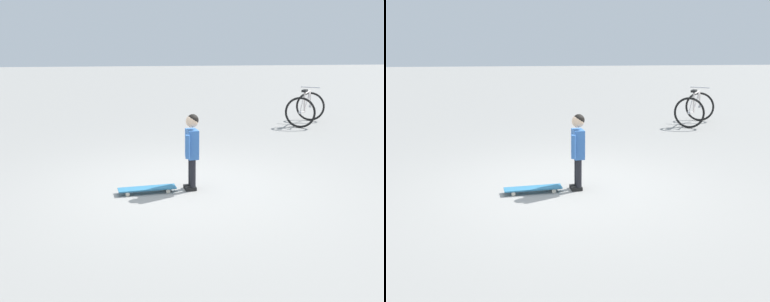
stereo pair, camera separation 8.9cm
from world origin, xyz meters
TOP-DOWN VIEW (x-y plane):
  - ground_plane at (0.00, 0.00)m, footprint 50.00×50.00m
  - child_person at (0.09, 0.08)m, footprint 0.39×0.21m
  - skateboard at (0.19, -0.54)m, footprint 0.30×0.80m
  - bicycle_near at (-4.46, 3.25)m, footprint 1.28×1.17m

SIDE VIEW (x-z plane):
  - ground_plane at x=0.00m, z-range 0.00..0.00m
  - skateboard at x=0.19m, z-range 0.02..0.10m
  - bicycle_near at x=-4.46m, z-range -0.04..0.80m
  - child_person at x=0.09m, z-range 0.13..1.19m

